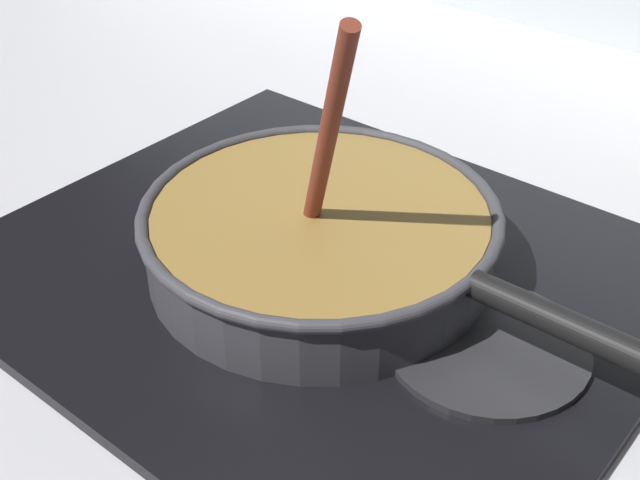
% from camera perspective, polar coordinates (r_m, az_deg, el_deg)
% --- Properties ---
extents(ground, '(2.40, 1.60, 0.04)m').
position_cam_1_polar(ground, '(0.70, -8.60, -7.16)').
color(ground, '#B7B7BC').
extents(hob_plate, '(0.56, 0.48, 0.01)m').
position_cam_1_polar(hob_plate, '(0.72, 0.00, -2.23)').
color(hob_plate, black).
rests_on(hob_plate, ground).
extents(burner_ring, '(0.16, 0.16, 0.01)m').
position_cam_1_polar(burner_ring, '(0.72, 0.00, -1.59)').
color(burner_ring, '#592D0C').
rests_on(burner_ring, hob_plate).
extents(spare_burner, '(0.16, 0.16, 0.01)m').
position_cam_1_polar(spare_burner, '(0.65, 11.25, -7.02)').
color(spare_burner, '#262628').
rests_on(spare_burner, hob_plate).
extents(cooking_pan, '(0.44, 0.30, 0.25)m').
position_cam_1_polar(cooking_pan, '(0.70, 0.10, 0.29)').
color(cooking_pan, '#38383D').
rests_on(cooking_pan, hob_plate).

